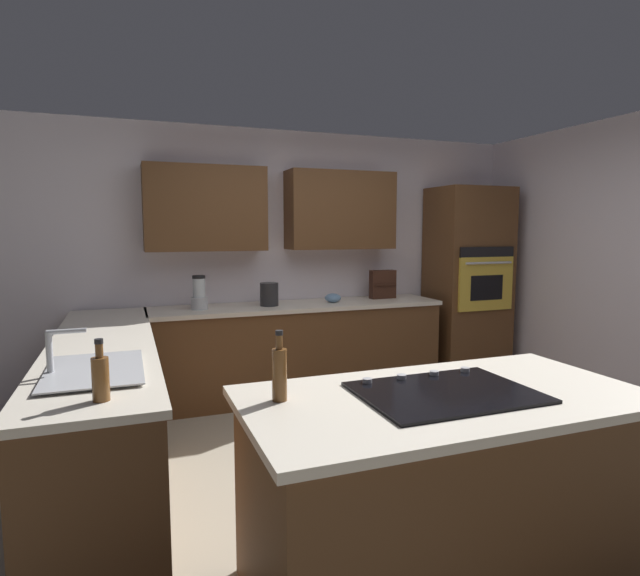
{
  "coord_description": "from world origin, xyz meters",
  "views": [
    {
      "loc": [
        1.64,
        3.0,
        1.62
      ],
      "look_at": [
        0.22,
        -0.81,
        1.16
      ],
      "focal_mm": 29.0,
      "sensor_mm": 36.0,
      "label": 1
    }
  ],
  "objects_px": {
    "blender": "(199,295)",
    "mixing_bowl": "(333,298)",
    "wall_oven": "(468,283)",
    "spice_rack": "(383,284)",
    "cooktop": "(445,392)",
    "dish_soap_bottle": "(100,377)",
    "oil_bottle": "(279,372)",
    "sink_unit": "(93,369)",
    "kettle": "(269,294)"
  },
  "relations": [
    {
      "from": "blender",
      "to": "mixing_bowl",
      "type": "height_order",
      "value": "blender"
    },
    {
      "from": "wall_oven",
      "to": "spice_rack",
      "type": "distance_m",
      "value": 1.0
    },
    {
      "from": "cooktop",
      "to": "dish_soap_bottle",
      "type": "xyz_separation_m",
      "value": [
        1.41,
        -0.43,
        0.1
      ]
    },
    {
      "from": "cooktop",
      "to": "mixing_bowl",
      "type": "height_order",
      "value": "mixing_bowl"
    },
    {
      "from": "oil_bottle",
      "to": "mixing_bowl",
      "type": "bearing_deg",
      "value": -116.26
    },
    {
      "from": "sink_unit",
      "to": "mixing_bowl",
      "type": "xyz_separation_m",
      "value": [
        -2.08,
        -1.92,
        0.03
      ]
    },
    {
      "from": "sink_unit",
      "to": "cooktop",
      "type": "height_order",
      "value": "sink_unit"
    },
    {
      "from": "cooktop",
      "to": "sink_unit",
      "type": "bearing_deg",
      "value": -31.58
    },
    {
      "from": "cooktop",
      "to": "kettle",
      "type": "distance_m",
      "value": 2.83
    },
    {
      "from": "sink_unit",
      "to": "mixing_bowl",
      "type": "relative_size",
      "value": 4.36
    },
    {
      "from": "sink_unit",
      "to": "dish_soap_bottle",
      "type": "xyz_separation_m",
      "value": [
        -0.06,
        0.48,
        0.09
      ]
    },
    {
      "from": "blender",
      "to": "mixing_bowl",
      "type": "xyz_separation_m",
      "value": [
        -1.3,
        0.0,
        -0.09
      ]
    },
    {
      "from": "dish_soap_bottle",
      "to": "oil_bottle",
      "type": "distance_m",
      "value": 0.75
    },
    {
      "from": "mixing_bowl",
      "to": "wall_oven",
      "type": "bearing_deg",
      "value": -179.61
    },
    {
      "from": "wall_oven",
      "to": "cooktop",
      "type": "distance_m",
      "value": 3.6
    },
    {
      "from": "sink_unit",
      "to": "cooktop",
      "type": "bearing_deg",
      "value": 148.42
    },
    {
      "from": "wall_oven",
      "to": "dish_soap_bottle",
      "type": "xyz_separation_m",
      "value": [
        3.62,
        2.41,
        -0.03
      ]
    },
    {
      "from": "blender",
      "to": "kettle",
      "type": "relative_size",
      "value": 1.41
    },
    {
      "from": "wall_oven",
      "to": "spice_rack",
      "type": "height_order",
      "value": "wall_oven"
    },
    {
      "from": "mixing_bowl",
      "to": "dish_soap_bottle",
      "type": "distance_m",
      "value": 3.14
    },
    {
      "from": "wall_oven",
      "to": "spice_rack",
      "type": "relative_size",
      "value": 6.98
    },
    {
      "from": "cooktop",
      "to": "mixing_bowl",
      "type": "relative_size",
      "value": 4.73
    },
    {
      "from": "cooktop",
      "to": "wall_oven",
      "type": "bearing_deg",
      "value": -127.84
    },
    {
      "from": "kettle",
      "to": "sink_unit",
      "type": "bearing_deg",
      "value": 53.4
    },
    {
      "from": "cooktop",
      "to": "kettle",
      "type": "height_order",
      "value": "kettle"
    },
    {
      "from": "spice_rack",
      "to": "wall_oven",
      "type": "bearing_deg",
      "value": 175.19
    },
    {
      "from": "mixing_bowl",
      "to": "oil_bottle",
      "type": "distance_m",
      "value": 2.97
    },
    {
      "from": "sink_unit",
      "to": "spice_rack",
      "type": "bearing_deg",
      "value": -143.0
    },
    {
      "from": "wall_oven",
      "to": "oil_bottle",
      "type": "xyz_separation_m",
      "value": [
        2.91,
        2.67,
        -0.01
      ]
    },
    {
      "from": "oil_bottle",
      "to": "spice_rack",
      "type": "bearing_deg",
      "value": -124.76
    },
    {
      "from": "sink_unit",
      "to": "spice_rack",
      "type": "distance_m",
      "value": 3.36
    },
    {
      "from": "mixing_bowl",
      "to": "kettle",
      "type": "height_order",
      "value": "kettle"
    },
    {
      "from": "sink_unit",
      "to": "oil_bottle",
      "type": "bearing_deg",
      "value": 135.93
    },
    {
      "from": "spice_rack",
      "to": "kettle",
      "type": "height_order",
      "value": "spice_rack"
    },
    {
      "from": "wall_oven",
      "to": "blender",
      "type": "height_order",
      "value": "wall_oven"
    },
    {
      "from": "wall_oven",
      "to": "sink_unit",
      "type": "bearing_deg",
      "value": 27.74
    },
    {
      "from": "oil_bottle",
      "to": "dish_soap_bottle",
      "type": "bearing_deg",
      "value": -20.22
    },
    {
      "from": "kettle",
      "to": "oil_bottle",
      "type": "distance_m",
      "value": 2.74
    },
    {
      "from": "wall_oven",
      "to": "blender",
      "type": "xyz_separation_m",
      "value": [
        2.9,
        0.01,
        -0.0
      ]
    },
    {
      "from": "kettle",
      "to": "dish_soap_bottle",
      "type": "bearing_deg",
      "value": 60.32
    },
    {
      "from": "cooktop",
      "to": "spice_rack",
      "type": "bearing_deg",
      "value": -112.42
    },
    {
      "from": "sink_unit",
      "to": "kettle",
      "type": "distance_m",
      "value": 2.4
    },
    {
      "from": "cooktop",
      "to": "oil_bottle",
      "type": "bearing_deg",
      "value": -13.13
    },
    {
      "from": "mixing_bowl",
      "to": "kettle",
      "type": "distance_m",
      "value": 0.65
    },
    {
      "from": "oil_bottle",
      "to": "cooktop",
      "type": "bearing_deg",
      "value": 166.87
    },
    {
      "from": "kettle",
      "to": "cooktop",
      "type": "bearing_deg",
      "value": 90.89
    },
    {
      "from": "blender",
      "to": "mixing_bowl",
      "type": "relative_size",
      "value": 1.91
    },
    {
      "from": "wall_oven",
      "to": "spice_rack",
      "type": "xyz_separation_m",
      "value": [
        1.0,
        -0.08,
        0.01
      ]
    },
    {
      "from": "sink_unit",
      "to": "kettle",
      "type": "height_order",
      "value": "sink_unit"
    },
    {
      "from": "cooktop",
      "to": "dish_soap_bottle",
      "type": "distance_m",
      "value": 1.48
    }
  ]
}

